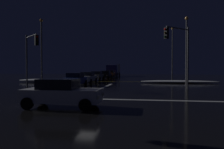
{
  "coord_description": "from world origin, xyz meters",
  "views": [
    {
      "loc": [
        4.73,
        -15.54,
        2.18
      ],
      "look_at": [
        0.5,
        12.04,
        1.35
      ],
      "focal_mm": 36.8,
      "sensor_mm": 36.0,
      "label": 1
    }
  ],
  "objects_px": {
    "sedan_gray": "(96,76)",
    "traffic_signal_ne": "(179,46)",
    "streetlamp_right_near": "(186,45)",
    "sedan_black": "(105,75)",
    "sedan_orange": "(110,74)",
    "box_truck": "(114,70)",
    "sedan_silver": "(87,77)",
    "streetlamp_left_near": "(42,46)",
    "traffic_signal_nw": "(31,51)",
    "streetlamp_right_far": "(172,50)",
    "sedan_white_crossing": "(61,93)",
    "sedan_blue": "(75,79)"
  },
  "relations": [
    {
      "from": "sedan_silver",
      "to": "sedan_orange",
      "type": "bearing_deg",
      "value": 89.28
    },
    {
      "from": "streetlamp_left_near",
      "to": "sedan_silver",
      "type": "bearing_deg",
      "value": 20.53
    },
    {
      "from": "traffic_signal_ne",
      "to": "box_truck",
      "type": "bearing_deg",
      "value": 108.53
    },
    {
      "from": "sedan_silver",
      "to": "box_truck",
      "type": "distance_m",
      "value": 26.12
    },
    {
      "from": "box_truck",
      "to": "sedan_white_crossing",
      "type": "relative_size",
      "value": 1.91
    },
    {
      "from": "box_truck",
      "to": "streetlamp_left_near",
      "type": "height_order",
      "value": "streetlamp_left_near"
    },
    {
      "from": "traffic_signal_ne",
      "to": "traffic_signal_nw",
      "type": "xyz_separation_m",
      "value": [
        -15.59,
        -0.09,
        -0.28
      ]
    },
    {
      "from": "sedan_white_crossing",
      "to": "sedan_silver",
      "type": "bearing_deg",
      "value": 100.84
    },
    {
      "from": "box_truck",
      "to": "streetlamp_right_near",
      "type": "xyz_separation_m",
      "value": [
        13.25,
        -28.29,
        3.23
      ]
    },
    {
      "from": "sedan_blue",
      "to": "traffic_signal_ne",
      "type": "relative_size",
      "value": 0.68
    },
    {
      "from": "sedan_black",
      "to": "traffic_signal_ne",
      "type": "height_order",
      "value": "traffic_signal_ne"
    },
    {
      "from": "sedan_gray",
      "to": "sedan_white_crossing",
      "type": "height_order",
      "value": "same"
    },
    {
      "from": "sedan_orange",
      "to": "box_truck",
      "type": "distance_m",
      "value": 7.36
    },
    {
      "from": "streetlamp_right_far",
      "to": "streetlamp_right_near",
      "type": "xyz_separation_m",
      "value": [
        0.0,
        -16.0,
        -0.74
      ]
    },
    {
      "from": "sedan_orange",
      "to": "traffic_signal_ne",
      "type": "distance_m",
      "value": 29.65
    },
    {
      "from": "sedan_gray",
      "to": "traffic_signal_ne",
      "type": "height_order",
      "value": "traffic_signal_ne"
    },
    {
      "from": "sedan_blue",
      "to": "sedan_silver",
      "type": "bearing_deg",
      "value": 90.4
    },
    {
      "from": "traffic_signal_ne",
      "to": "traffic_signal_nw",
      "type": "distance_m",
      "value": 15.6
    },
    {
      "from": "sedan_silver",
      "to": "traffic_signal_ne",
      "type": "bearing_deg",
      "value": -35.99
    },
    {
      "from": "sedan_gray",
      "to": "streetlamp_left_near",
      "type": "xyz_separation_m",
      "value": [
        -5.7,
        -8.79,
        4.31
      ]
    },
    {
      "from": "sedan_blue",
      "to": "streetlamp_left_near",
      "type": "xyz_separation_m",
      "value": [
        -5.88,
        3.67,
        4.31
      ]
    },
    {
      "from": "sedan_gray",
      "to": "streetlamp_right_far",
      "type": "xyz_separation_m",
      "value": [
        13.38,
        7.21,
        4.88
      ]
    },
    {
      "from": "streetlamp_left_near",
      "to": "streetlamp_right_near",
      "type": "relative_size",
      "value": 1.04
    },
    {
      "from": "traffic_signal_ne",
      "to": "streetlamp_right_near",
      "type": "height_order",
      "value": "streetlamp_right_near"
    },
    {
      "from": "sedan_silver",
      "to": "box_truck",
      "type": "height_order",
      "value": "box_truck"
    },
    {
      "from": "sedan_orange",
      "to": "traffic_signal_ne",
      "type": "height_order",
      "value": "traffic_signal_ne"
    },
    {
      "from": "streetlamp_left_near",
      "to": "sedan_white_crossing",
      "type": "bearing_deg",
      "value": -61.37
    },
    {
      "from": "sedan_black",
      "to": "traffic_signal_ne",
      "type": "xyz_separation_m",
      "value": [
        11.18,
        -20.78,
        3.52
      ]
    },
    {
      "from": "sedan_white_crossing",
      "to": "streetlamp_left_near",
      "type": "distance_m",
      "value": 20.57
    },
    {
      "from": "traffic_signal_ne",
      "to": "sedan_gray",
      "type": "bearing_deg",
      "value": 127.96
    },
    {
      "from": "box_truck",
      "to": "sedan_white_crossing",
      "type": "xyz_separation_m",
      "value": [
        3.81,
        -45.95,
        -0.91
      ]
    },
    {
      "from": "sedan_orange",
      "to": "sedan_gray",
      "type": "bearing_deg",
      "value": -91.77
    },
    {
      "from": "sedan_white_crossing",
      "to": "traffic_signal_ne",
      "type": "distance_m",
      "value": 14.27
    },
    {
      "from": "sedan_silver",
      "to": "traffic_signal_nw",
      "type": "xyz_separation_m",
      "value": [
        -4.05,
        -8.48,
        3.24
      ]
    },
    {
      "from": "streetlamp_right_near",
      "to": "traffic_signal_ne",
      "type": "bearing_deg",
      "value": -105.3
    },
    {
      "from": "sedan_gray",
      "to": "sedan_silver",
      "type": "bearing_deg",
      "value": -88.76
    },
    {
      "from": "sedan_orange",
      "to": "streetlamp_right_far",
      "type": "distance_m",
      "value": 14.76
    },
    {
      "from": "streetlamp_right_far",
      "to": "streetlamp_right_near",
      "type": "relative_size",
      "value": 1.17
    },
    {
      "from": "streetlamp_right_far",
      "to": "streetlamp_right_near",
      "type": "distance_m",
      "value": 16.02
    },
    {
      "from": "sedan_gray",
      "to": "streetlamp_left_near",
      "type": "relative_size",
      "value": 0.49
    },
    {
      "from": "sedan_silver",
      "to": "sedan_white_crossing",
      "type": "relative_size",
      "value": 1.0
    },
    {
      "from": "sedan_orange",
      "to": "sedan_silver",
      "type": "bearing_deg",
      "value": -90.72
    },
    {
      "from": "sedan_black",
      "to": "streetlamp_right_near",
      "type": "height_order",
      "value": "streetlamp_right_near"
    },
    {
      "from": "sedan_silver",
      "to": "sedan_white_crossing",
      "type": "height_order",
      "value": "same"
    },
    {
      "from": "streetlamp_left_near",
      "to": "sedan_orange",
      "type": "bearing_deg",
      "value": 73.86
    },
    {
      "from": "sedan_silver",
      "to": "box_truck",
      "type": "bearing_deg",
      "value": 90.03
    },
    {
      "from": "sedan_white_crossing",
      "to": "streetlamp_right_far",
      "type": "distance_m",
      "value": 35.29
    },
    {
      "from": "sedan_blue",
      "to": "sedan_orange",
      "type": "distance_m",
      "value": 24.66
    },
    {
      "from": "sedan_blue",
      "to": "traffic_signal_ne",
      "type": "height_order",
      "value": "traffic_signal_ne"
    },
    {
      "from": "sedan_orange",
      "to": "box_truck",
      "type": "relative_size",
      "value": 0.52
    }
  ]
}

